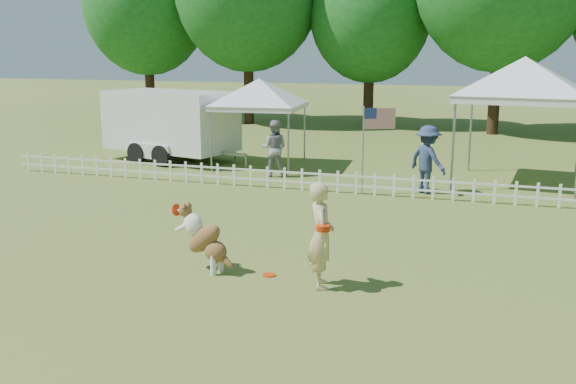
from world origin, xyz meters
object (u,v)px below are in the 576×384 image
Objects in this scene: dog at (205,239)px; canopy_tent_left at (260,124)px; flag_pole at (363,151)px; spectator_a at (274,148)px; canopy_tent_right at (520,123)px; cargo_trailer at (171,125)px; spectator_b at (428,160)px; handler at (321,235)px; frisbee_on_turf at (269,275)px.

canopy_tent_left is at bearing 119.21° from dog.
dog is at bearing -125.73° from flag_pole.
spectator_a is at bearing 127.12° from flag_pole.
canopy_tent_right is 2.06× the size of spectator_a.
cargo_trailer is 3.24× the size of spectator_a.
dog is 8.03m from spectator_b.
flag_pole reaches higher than spectator_b.
canopy_tent_left is at bearing -177.30° from canopy_tent_right.
canopy_tent_left is at bearing 3.91° from handler.
canopy_tent_right reaches higher than canopy_tent_left.
canopy_tent_left is 5.09m from flag_pole.
handler is 7.61m from spectator_b.
canopy_tent_right reaches higher than flag_pole.
handler is 9.30m from spectator_a.
cargo_trailer is (-3.31, 0.15, -0.18)m from canopy_tent_left.
canopy_tent_right is (7.94, -0.43, 0.35)m from canopy_tent_left.
frisbee_on_turf is 6.74m from flag_pole.
handler is 2.11m from dog.
flag_pole is at bearing 62.17° from spectator_b.
frisbee_on_turf is 8.79m from spectator_a.
flag_pole is at bearing -10.07° from cargo_trailer.
frisbee_on_turf is at bearing 55.60° from handler.
dog is at bearing 65.48° from handler.
spectator_a is (1.00, -1.45, -0.54)m from canopy_tent_left.
dog is 11.67m from cargo_trailer.
canopy_tent_left is 6.15m from spectator_b.
frisbee_on_turf is 0.10× the size of flag_pole.
canopy_tent_right is at bearing -40.14° from handler.
dog is 0.68× the size of spectator_a.
canopy_tent_left is 0.51× the size of cargo_trailer.
spectator_b is at bearing 75.98° from frisbee_on_turf.
cargo_trailer is at bearing 131.76° from flag_pole.
canopy_tent_right reaches higher than cargo_trailer.
canopy_tent_left is (-2.69, 9.84, 0.81)m from dog.
spectator_b is (8.95, -2.53, -0.30)m from cargo_trailer.
cargo_trailer is 4.60m from spectator_a.
handler is 10.07m from canopy_tent_right.
cargo_trailer is at bearing 172.16° from canopy_tent_left.
cargo_trailer is at bearing 22.44° from spectator_b.
flag_pole is at bearing 88.01° from frisbee_on_turf.
cargo_trailer is at bearing 16.93° from handler.
handler is at bearing 105.81° from spectator_a.
flag_pole is at bearing 143.37° from spectator_a.
canopy_tent_right is at bearing -179.81° from spectator_a.
flag_pole reaches higher than handler.
flag_pole is (-0.74, 6.85, 0.30)m from handler.
spectator_a is 4.74m from spectator_b.
handler reaches higher than frisbee_on_turf.
frisbee_on_turf is at bearing -108.18° from canopy_tent_right.
frisbee_on_turf is 10.32m from canopy_tent_right.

